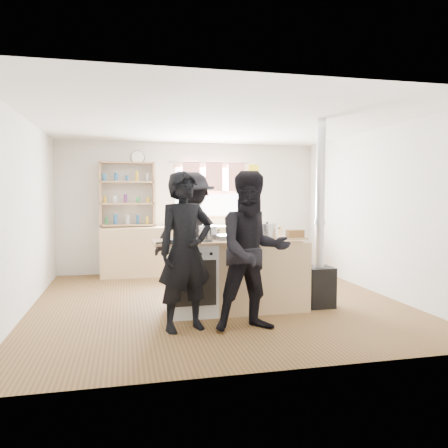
# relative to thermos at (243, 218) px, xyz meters

# --- Properties ---
(ground) EXTENTS (5.00, 5.00, 0.01)m
(ground) POSITION_rel_thermos_xyz_m (-1.00, -2.22, -1.06)
(ground) COLOR brown
(ground) RESTS_ON ground
(back_counter) EXTENTS (3.40, 0.55, 0.90)m
(back_counter) POSITION_rel_thermos_xyz_m (-1.00, 0.00, -0.60)
(back_counter) COLOR #DAB883
(back_counter) RESTS_ON ground
(shelving_unit) EXTENTS (1.00, 0.28, 1.20)m
(shelving_unit) POSITION_rel_thermos_xyz_m (-2.20, 0.12, 0.46)
(shelving_unit) COLOR tan
(shelving_unit) RESTS_ON back_counter
(thermos) EXTENTS (0.10, 0.10, 0.30)m
(thermos) POSITION_rel_thermos_xyz_m (0.00, 0.00, 0.00)
(thermos) COLOR silver
(thermos) RESTS_ON back_counter
(cooking_island) EXTENTS (1.97, 0.64, 0.93)m
(cooking_island) POSITION_rel_thermos_xyz_m (-0.85, -2.77, -0.58)
(cooking_island) COLOR white
(cooking_island) RESTS_ON ground
(skillet_greens) EXTENTS (0.46, 0.46, 0.05)m
(skillet_greens) POSITION_rel_thermos_xyz_m (-1.63, -2.99, -0.09)
(skillet_greens) COLOR black
(skillet_greens) RESTS_ON cooking_island
(roast_tray) EXTENTS (0.39, 0.31, 0.06)m
(roast_tray) POSITION_rel_thermos_xyz_m (-0.93, -2.77, -0.08)
(roast_tray) COLOR silver
(roast_tray) RESTS_ON cooking_island
(stockpot_stove) EXTENTS (0.25, 0.25, 0.20)m
(stockpot_stove) POSITION_rel_thermos_xyz_m (-1.20, -2.66, -0.03)
(stockpot_stove) COLOR #B2B2B5
(stockpot_stove) RESTS_ON cooking_island
(stockpot_counter) EXTENTS (0.29, 0.29, 0.22)m
(stockpot_counter) POSITION_rel_thermos_xyz_m (-0.41, -2.69, -0.02)
(stockpot_counter) COLOR #B3B3B6
(stockpot_counter) RESTS_ON cooking_island
(bread_board) EXTENTS (0.29, 0.21, 0.12)m
(bread_board) POSITION_rel_thermos_xyz_m (-0.10, -2.89, -0.07)
(bread_board) COLOR tan
(bread_board) RESTS_ON cooking_island
(flue_heater) EXTENTS (0.35, 0.35, 2.50)m
(flue_heater) POSITION_rel_thermos_xyz_m (0.29, -2.81, -0.41)
(flue_heater) COLOR black
(flue_heater) RESTS_ON ground
(person_near_left) EXTENTS (0.74, 0.60, 1.76)m
(person_near_left) POSITION_rel_thermos_xyz_m (-1.60, -3.41, -0.17)
(person_near_left) COLOR black
(person_near_left) RESTS_ON ground
(person_near_right) EXTENTS (0.89, 0.70, 1.77)m
(person_near_right) POSITION_rel_thermos_xyz_m (-0.87, -3.58, -0.17)
(person_near_right) COLOR black
(person_near_right) RESTS_ON ground
(person_far) EXTENTS (1.35, 1.08, 1.83)m
(person_far) POSITION_rel_thermos_xyz_m (-1.28, -1.79, -0.14)
(person_far) COLOR black
(person_far) RESTS_ON ground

